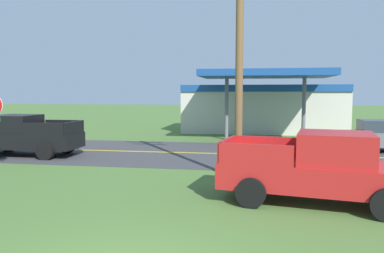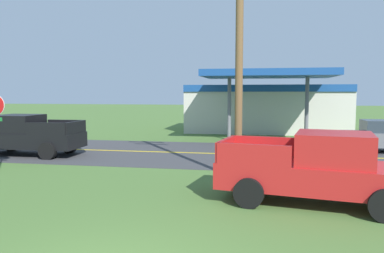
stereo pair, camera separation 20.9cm
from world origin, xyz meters
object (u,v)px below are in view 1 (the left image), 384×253
(car_grey_near_lane, at_px, (384,136))
(gas_station, at_px, (263,107))
(utility_pole, at_px, (240,31))
(pickup_red_parked_on_lawn, at_px, (319,169))
(pickup_black_on_road, at_px, (24,136))

(car_grey_near_lane, bearing_deg, gas_station, 121.88)
(utility_pole, relative_size, gas_station, 0.79)
(utility_pole, relative_size, car_grey_near_lane, 2.26)
(pickup_red_parked_on_lawn, bearing_deg, gas_station, 93.25)
(utility_pole, xyz_separation_m, pickup_red_parked_on_lawn, (2.29, -2.57, -4.13))
(pickup_black_on_road, xyz_separation_m, car_grey_near_lane, (17.44, 4.00, -0.13))
(car_grey_near_lane, bearing_deg, utility_pole, -134.10)
(pickup_red_parked_on_lawn, height_order, pickup_black_on_road, same)
(utility_pole, relative_size, pickup_black_on_road, 1.82)
(pickup_black_on_road, distance_m, car_grey_near_lane, 17.89)
(pickup_black_on_road, height_order, car_grey_near_lane, pickup_black_on_road)
(gas_station, height_order, pickup_black_on_road, gas_station)
(utility_pole, height_order, gas_station, utility_pole)
(gas_station, distance_m, car_grey_near_lane, 11.21)
(gas_station, bearing_deg, car_grey_near_lane, -58.12)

